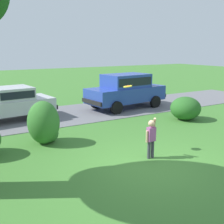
{
  "coord_description": "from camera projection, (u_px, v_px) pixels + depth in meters",
  "views": [
    {
      "loc": [
        -4.98,
        -6.03,
        3.34
      ],
      "look_at": [
        0.19,
        2.52,
        1.1
      ],
      "focal_mm": 46.05,
      "sensor_mm": 36.0,
      "label": 1
    }
  ],
  "objects": [
    {
      "name": "ground_plane",
      "position": [
        152.0,
        166.0,
        8.28
      ],
      "size": [
        80.0,
        80.0,
        0.0
      ],
      "primitive_type": "plane",
      "color": "#3D752D"
    },
    {
      "name": "driveway_strip",
      "position": [
        59.0,
        115.0,
        14.46
      ],
      "size": [
        28.0,
        4.4,
        0.02
      ],
      "primitive_type": "cube",
      "color": "slate",
      "rests_on": "ground"
    },
    {
      "name": "shrub_centre_left",
      "position": [
        44.0,
        124.0,
        10.15
      ],
      "size": [
        1.12,
        1.27,
        1.53
      ],
      "color": "#33702B",
      "rests_on": "ground"
    },
    {
      "name": "shrub_centre",
      "position": [
        186.0,
        108.0,
        13.56
      ],
      "size": [
        1.43,
        1.43,
        1.1
      ],
      "color": "#286023",
      "rests_on": "ground"
    },
    {
      "name": "parked_sedan",
      "position": [
        8.0,
        103.0,
        13.31
      ],
      "size": [
        4.55,
        2.41,
        1.56
      ],
      "color": "silver",
      "rests_on": "ground"
    },
    {
      "name": "parked_suv",
      "position": [
        126.0,
        89.0,
        16.07
      ],
      "size": [
        4.86,
        2.45,
        1.92
      ],
      "color": "#28429E",
      "rests_on": "ground"
    },
    {
      "name": "child_thrower",
      "position": [
        151.0,
        136.0,
        8.75
      ],
      "size": [
        0.45,
        0.27,
        1.29
      ],
      "color": "#383842",
      "rests_on": "ground"
    },
    {
      "name": "frisbee",
      "position": [
        128.0,
        86.0,
        9.12
      ],
      "size": [
        0.28,
        0.28,
        0.08
      ],
      "color": "yellow"
    }
  ]
}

